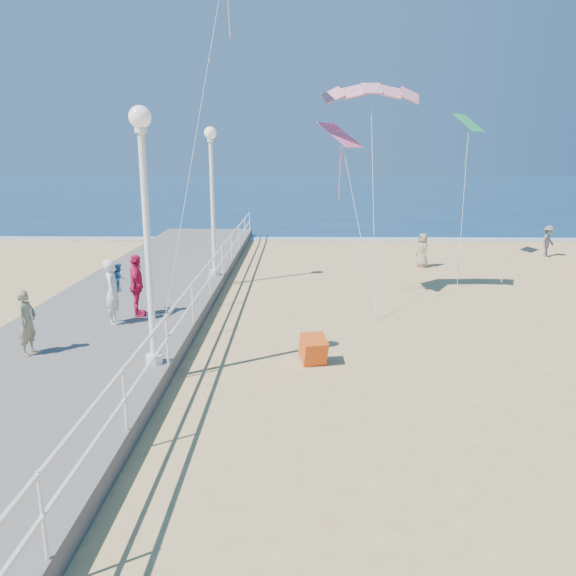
{
  "coord_description": "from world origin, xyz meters",
  "views": [
    {
      "loc": [
        -2.27,
        -11.34,
        4.82
      ],
      "look_at": [
        -2.5,
        2.0,
        1.6
      ],
      "focal_mm": 35.0,
      "sensor_mm": 36.0,
      "label": 1
    }
  ],
  "objects_px": {
    "spectator_3": "(137,285)",
    "box_kite": "(313,352)",
    "beach_walker_a": "(548,241)",
    "lamp_post_far": "(212,186)",
    "lamp_post_mid": "(146,212)",
    "beach_walker_c": "(423,250)",
    "toddler_held": "(119,277)",
    "woman_holding_toddler": "(113,292)",
    "spectator_6": "(27,322)"
  },
  "relations": [
    {
      "from": "spectator_3",
      "to": "box_kite",
      "type": "xyz_separation_m",
      "value": [
        4.81,
        -2.58,
        -0.96
      ]
    },
    {
      "from": "beach_walker_a",
      "to": "lamp_post_far",
      "type": "bearing_deg",
      "value": 159.54
    },
    {
      "from": "lamp_post_mid",
      "to": "beach_walker_a",
      "type": "xyz_separation_m",
      "value": [
        14.96,
        15.22,
        -2.91
      ]
    },
    {
      "from": "beach_walker_a",
      "to": "beach_walker_c",
      "type": "xyz_separation_m",
      "value": [
        -6.49,
        -2.58,
        -0.01
      ]
    },
    {
      "from": "lamp_post_far",
      "to": "box_kite",
      "type": "relative_size",
      "value": 8.87
    },
    {
      "from": "lamp_post_mid",
      "to": "beach_walker_a",
      "type": "height_order",
      "value": "lamp_post_mid"
    },
    {
      "from": "box_kite",
      "to": "toddler_held",
      "type": "bearing_deg",
      "value": 143.99
    },
    {
      "from": "lamp_post_far",
      "to": "beach_walker_c",
      "type": "xyz_separation_m",
      "value": [
        8.47,
        3.64,
        -2.93
      ]
    },
    {
      "from": "woman_holding_toddler",
      "to": "box_kite",
      "type": "height_order",
      "value": "woman_holding_toddler"
    },
    {
      "from": "lamp_post_mid",
      "to": "box_kite",
      "type": "relative_size",
      "value": 8.87
    },
    {
      "from": "spectator_6",
      "to": "box_kite",
      "type": "bearing_deg",
      "value": -79.98
    },
    {
      "from": "toddler_held",
      "to": "spectator_6",
      "type": "distance_m",
      "value": 2.88
    },
    {
      "from": "spectator_3",
      "to": "box_kite",
      "type": "bearing_deg",
      "value": -131.33
    },
    {
      "from": "spectator_3",
      "to": "spectator_6",
      "type": "bearing_deg",
      "value": 139.86
    },
    {
      "from": "lamp_post_far",
      "to": "beach_walker_c",
      "type": "bearing_deg",
      "value": 23.22
    },
    {
      "from": "beach_walker_a",
      "to": "beach_walker_c",
      "type": "distance_m",
      "value": 6.99
    },
    {
      "from": "lamp_post_far",
      "to": "toddler_held",
      "type": "bearing_deg",
      "value": -105.16
    },
    {
      "from": "lamp_post_far",
      "to": "lamp_post_mid",
      "type": "bearing_deg",
      "value": -90.0
    },
    {
      "from": "beach_walker_a",
      "to": "toddler_held",
      "type": "bearing_deg",
      "value": 173.3
    },
    {
      "from": "spectator_6",
      "to": "beach_walker_c",
      "type": "bearing_deg",
      "value": -37.91
    },
    {
      "from": "lamp_post_far",
      "to": "spectator_3",
      "type": "height_order",
      "value": "lamp_post_far"
    },
    {
      "from": "spectator_3",
      "to": "spectator_6",
      "type": "distance_m",
      "value": 3.49
    },
    {
      "from": "lamp_post_mid",
      "to": "woman_holding_toddler",
      "type": "relative_size",
      "value": 3.08
    },
    {
      "from": "lamp_post_far",
      "to": "beach_walker_a",
      "type": "relative_size",
      "value": 3.56
    },
    {
      "from": "lamp_post_mid",
      "to": "beach_walker_c",
      "type": "xyz_separation_m",
      "value": [
        8.47,
        12.64,
        -2.93
      ]
    },
    {
      "from": "toddler_held",
      "to": "woman_holding_toddler",
      "type": "bearing_deg",
      "value": 127.91
    },
    {
      "from": "woman_holding_toddler",
      "to": "box_kite",
      "type": "xyz_separation_m",
      "value": [
        5.22,
        -1.84,
        -0.96
      ]
    },
    {
      "from": "beach_walker_c",
      "to": "box_kite",
      "type": "distance_m",
      "value": 12.65
    },
    {
      "from": "beach_walker_c",
      "to": "lamp_post_mid",
      "type": "bearing_deg",
      "value": -52.59
    },
    {
      "from": "spectator_3",
      "to": "spectator_6",
      "type": "xyz_separation_m",
      "value": [
        -1.59,
        -3.11,
        -0.11
      ]
    },
    {
      "from": "box_kite",
      "to": "beach_walker_a",
      "type": "bearing_deg",
      "value": 36.36
    },
    {
      "from": "lamp_post_mid",
      "to": "spectator_6",
      "type": "relative_size",
      "value": 3.54
    },
    {
      "from": "woman_holding_toddler",
      "to": "toddler_held",
      "type": "height_order",
      "value": "woman_holding_toddler"
    },
    {
      "from": "woman_holding_toddler",
      "to": "beach_walker_c",
      "type": "xyz_separation_m",
      "value": [
        10.24,
        9.76,
        -0.53
      ]
    },
    {
      "from": "toddler_held",
      "to": "beach_walker_c",
      "type": "xyz_separation_m",
      "value": [
        10.09,
        9.61,
        -0.89
      ]
    },
    {
      "from": "beach_walker_a",
      "to": "lamp_post_mid",
      "type": "bearing_deg",
      "value": -177.54
    },
    {
      "from": "spectator_6",
      "to": "beach_walker_a",
      "type": "relative_size",
      "value": 1.01
    },
    {
      "from": "box_kite",
      "to": "spectator_3",
      "type": "bearing_deg",
      "value": 137.15
    },
    {
      "from": "lamp_post_mid",
      "to": "box_kite",
      "type": "xyz_separation_m",
      "value": [
        3.46,
        1.03,
        -3.36
      ]
    },
    {
      "from": "lamp_post_far",
      "to": "box_kite",
      "type": "bearing_deg",
      "value": -66.55
    },
    {
      "from": "lamp_post_far",
      "to": "spectator_6",
      "type": "bearing_deg",
      "value": -109.1
    },
    {
      "from": "toddler_held",
      "to": "beach_walker_a",
      "type": "height_order",
      "value": "toddler_held"
    },
    {
      "from": "toddler_held",
      "to": "spectator_6",
      "type": "relative_size",
      "value": 0.5
    },
    {
      "from": "lamp_post_far",
      "to": "spectator_6",
      "type": "distance_m",
      "value": 9.33
    },
    {
      "from": "lamp_post_far",
      "to": "beach_walker_a",
      "type": "distance_m",
      "value": 16.46
    },
    {
      "from": "lamp_post_far",
      "to": "spectator_6",
      "type": "height_order",
      "value": "lamp_post_far"
    },
    {
      "from": "woman_holding_toddler",
      "to": "spectator_6",
      "type": "bearing_deg",
      "value": 146.55
    },
    {
      "from": "spectator_6",
      "to": "beach_walker_a",
      "type": "xyz_separation_m",
      "value": [
        17.9,
        14.71,
        -0.4
      ]
    },
    {
      "from": "lamp_post_mid",
      "to": "beach_walker_a",
      "type": "distance_m",
      "value": 21.54
    },
    {
      "from": "spectator_3",
      "to": "beach_walker_a",
      "type": "xyz_separation_m",
      "value": [
        16.31,
        11.6,
        -0.52
      ]
    }
  ]
}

